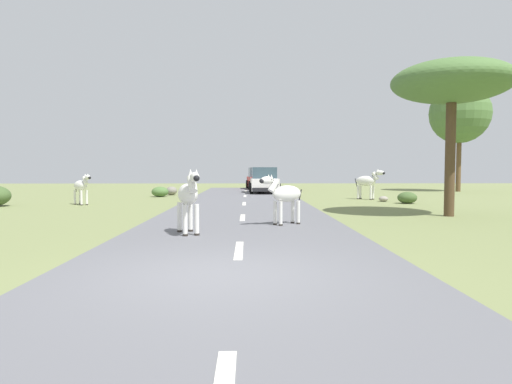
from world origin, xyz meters
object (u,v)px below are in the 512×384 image
object	(u,v)px
tree_2	(460,114)
car_1	(260,179)
bush_4	(407,198)
rock_1	(171,191)
zebra_2	(285,194)
zebra_0	(189,195)
tree_0	(452,83)
bush_3	(160,192)
zebra_3	(367,181)
zebra_1	(81,186)
car_0	(264,181)
rock_0	(383,199)

from	to	relation	value
tree_2	car_1	bearing A→B (deg)	166.62
car_1	bush_4	bearing A→B (deg)	110.42
rock_1	car_1	bearing A→B (deg)	52.49
zebra_2	rock_1	bearing A→B (deg)	-14.17
zebra_0	bush_4	bearing A→B (deg)	-150.67
tree_0	bush_3	size ratio (longest dim) A/B	5.38
zebra_3	bush_4	distance (m)	3.19
zebra_0	tree_0	distance (m)	10.41
zebra_1	car_1	world-z (taller)	car_1
tree_2	bush_4	size ratio (longest dim) A/B	8.44
zebra_1	car_0	xyz separation A→B (m)	(8.84, 9.72, -0.03)
car_1	rock_1	xyz separation A→B (m)	(-5.85, -7.62, -0.58)
rock_0	rock_1	xyz separation A→B (m)	(-11.87, 5.98, 0.13)
zebra_3	car_1	size ratio (longest dim) A/B	0.37
zebra_2	car_0	bearing A→B (deg)	-35.01
car_1	bush_4	size ratio (longest dim) A/B	4.75
bush_3	tree_2	bearing A→B (deg)	15.92
zebra_1	bush_3	distance (m)	6.55
zebra_0	car_0	size ratio (longest dim) A/B	0.38
tree_2	rock_1	bearing A→B (deg)	-168.58
zebra_2	bush_3	distance (m)	15.37
rock_0	bush_3	bearing A→B (deg)	161.20
tree_2	tree_0	bearing A→B (deg)	-116.14
zebra_0	bush_4	distance (m)	13.92
car_0	car_1	size ratio (longest dim) A/B	0.98
tree_0	tree_2	size ratio (longest dim) A/B	0.69
zebra_2	tree_2	size ratio (longest dim) A/B	0.19
zebra_0	zebra_3	xyz separation A→B (m)	(8.01, 13.30, -0.02)
zebra_2	bush_4	distance (m)	10.86
zebra_0	bush_4	xyz separation A→B (m)	(9.20, 10.42, -0.74)
tree_0	bush_4	size ratio (longest dim) A/B	5.80
tree_0	rock_0	world-z (taller)	tree_0
zebra_2	car_1	world-z (taller)	car_1
zebra_0	rock_0	bearing A→B (deg)	-145.01
zebra_1	zebra_2	world-z (taller)	zebra_2
zebra_1	tree_0	bearing A→B (deg)	115.00
zebra_0	tree_0	world-z (taller)	tree_0
tree_0	bush_4	distance (m)	7.32
tree_2	car_0	bearing A→B (deg)	-171.04
rock_0	rock_1	distance (m)	13.29
car_0	bush_3	distance (m)	7.39
rock_0	zebra_2	bearing A→B (deg)	-120.96
bush_3	rock_0	size ratio (longest dim) A/B	2.17
car_1	zebra_0	bearing A→B (deg)	80.44
zebra_2	car_0	world-z (taller)	car_0
car_0	zebra_1	bearing A→B (deg)	46.92
bush_4	zebra_0	bearing A→B (deg)	-131.44
zebra_3	tree_2	distance (m)	13.29
bush_3	bush_4	world-z (taller)	bush_3
tree_2	bush_3	size ratio (longest dim) A/B	7.82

